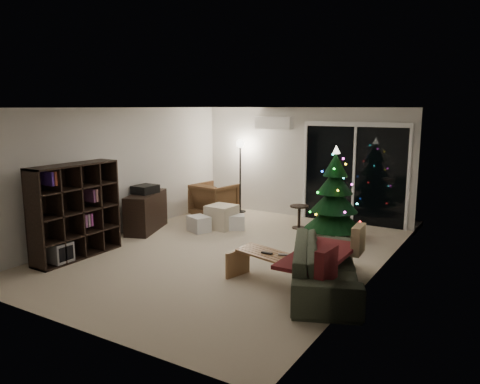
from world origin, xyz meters
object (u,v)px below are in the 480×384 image
object	(u,v)px
armchair	(214,200)
coffee_table	(276,270)
media_cabinet	(146,212)
christmas_tree	(335,193)
sofa	(326,266)
bookshelf	(68,210)

from	to	relation	value
armchair	coffee_table	bearing A→B (deg)	142.95
media_cabinet	christmas_tree	world-z (taller)	christmas_tree
sofa	coffee_table	world-z (taller)	sofa
media_cabinet	sofa	bearing A→B (deg)	-34.58
media_cabinet	christmas_tree	bearing A→B (deg)	1.07
armchair	media_cabinet	bearing A→B (deg)	80.18
coffee_table	christmas_tree	world-z (taller)	christmas_tree
coffee_table	armchair	bearing A→B (deg)	150.88
christmas_tree	media_cabinet	bearing A→B (deg)	-158.38
coffee_table	bookshelf	bearing A→B (deg)	-155.18
media_cabinet	bookshelf	bearing A→B (deg)	-110.56
media_cabinet	sofa	world-z (taller)	media_cabinet
media_cabinet	coffee_table	bearing A→B (deg)	-39.87
coffee_table	christmas_tree	size ratio (longest dim) A/B	0.74
coffee_table	sofa	bearing A→B (deg)	31.14
sofa	armchair	bearing A→B (deg)	31.13
media_cabinet	armchair	distance (m)	1.80
sofa	christmas_tree	world-z (taller)	christmas_tree
bookshelf	christmas_tree	bearing A→B (deg)	45.05
media_cabinet	armchair	size ratio (longest dim) A/B	1.43
sofa	christmas_tree	distance (m)	2.65
sofa	media_cabinet	bearing A→B (deg)	53.58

